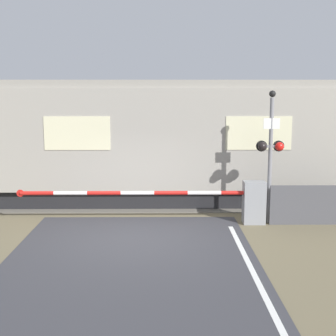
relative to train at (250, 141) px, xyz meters
name	(u,v)px	position (x,y,z in m)	size (l,w,h in m)	color
ground_plane	(135,239)	(-3.55, -4.10, -2.04)	(80.00, 80.00, 0.00)	#6B6047
track_bed	(143,200)	(-3.55, 0.00, -2.01)	(36.00, 3.20, 0.13)	#666056
train	(250,141)	(0.00, 0.00, 0.00)	(19.75, 2.77, 3.98)	black
crossing_barrier	(231,200)	(-0.99, -2.69, -1.39)	(6.87, 0.44, 1.18)	gray
signal_post	(271,149)	(0.09, -2.62, 0.04)	(0.77, 0.26, 3.66)	gray
roadside_fence	(325,205)	(1.60, -2.83, -1.49)	(3.06, 0.06, 1.10)	#4C4C51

